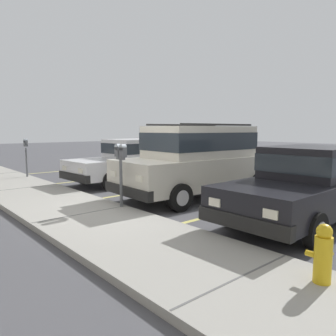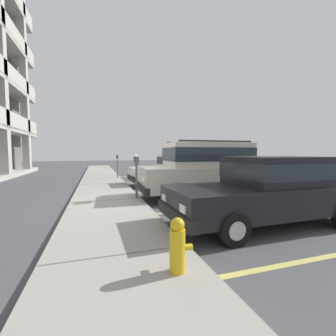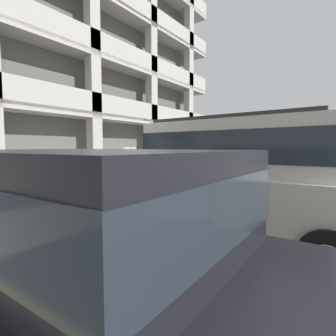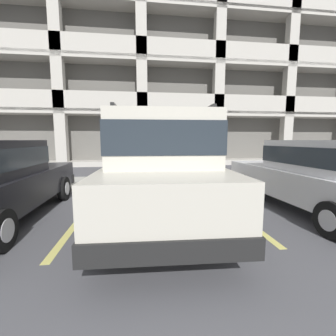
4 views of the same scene
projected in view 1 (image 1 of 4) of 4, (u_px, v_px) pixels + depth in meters
name	position (u px, v px, depth m)	size (l,w,h in m)	color
ground_plane	(134.00, 211.00, 7.78)	(80.00, 80.00, 0.10)	#4C4C51
sidewalk	(84.00, 216.00, 6.92)	(40.00, 2.20, 0.12)	#9E9B93
parking_stall_lines	(142.00, 192.00, 9.89)	(12.94, 4.80, 0.01)	#DBD16B
silver_suv	(199.00, 158.00, 9.06)	(2.15, 4.85, 2.03)	beige
red_sedan	(309.00, 182.00, 6.68)	(1.89, 4.50, 1.54)	black
dark_hatchback	(132.00, 159.00, 11.66)	(1.96, 4.54, 1.54)	silver
parking_meter_near	(121.00, 160.00, 7.41)	(0.35, 0.12, 1.44)	#595B60
parking_meter_far	(26.00, 152.00, 12.21)	(0.15, 0.12, 1.42)	#595B60
fire_hydrant	(323.00, 254.00, 3.77)	(0.30, 0.30, 0.70)	gold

